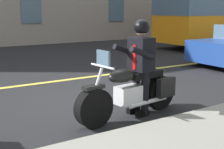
% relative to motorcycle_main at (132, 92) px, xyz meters
% --- Properties ---
extents(ground_plane, '(80.00, 80.00, 0.00)m').
position_rel_motorcycle_main_xyz_m(ground_plane, '(0.11, -1.32, -0.45)').
color(ground_plane, black).
extents(lane_center_stripe, '(60.00, 0.16, 0.01)m').
position_rel_motorcycle_main_xyz_m(lane_center_stripe, '(0.11, -3.32, -0.45)').
color(lane_center_stripe, '#E5DB4C').
rests_on(lane_center_stripe, ground_plane).
extents(motorcycle_main, '(2.22, 0.76, 1.26)m').
position_rel_motorcycle_main_xyz_m(motorcycle_main, '(0.00, 0.00, 0.00)').
color(motorcycle_main, black).
rests_on(motorcycle_main, ground_plane).
extents(rider_main, '(0.67, 0.60, 1.74)m').
position_rel_motorcycle_main_xyz_m(rider_main, '(-0.19, -0.02, 0.58)').
color(rider_main, black).
rests_on(rider_main, ground_plane).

